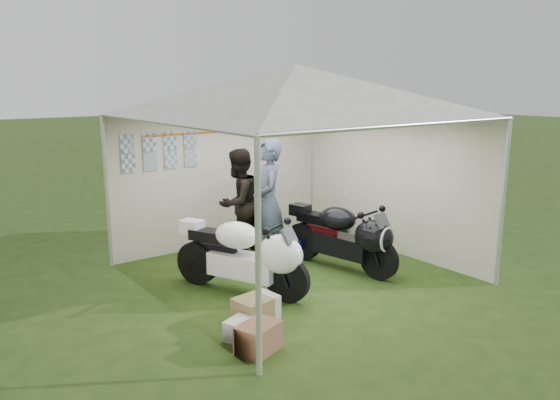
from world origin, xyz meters
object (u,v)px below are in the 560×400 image
at_px(motorcycle_black, 346,235).
at_px(crate_1, 253,312).
at_px(person_blue_jacket, 268,202).
at_px(equipment_box, 332,228).
at_px(paddock_stand, 299,248).
at_px(motorcycle_white, 247,254).
at_px(crate_3, 259,337).
at_px(canopy_tent, 294,96).
at_px(person_dark_jacket, 238,203).
at_px(crate_0, 258,308).
at_px(crate_2, 240,330).

relative_size(motorcycle_black, crate_1, 5.34).
distance_m(person_blue_jacket, equipment_box, 1.83).
bearing_deg(paddock_stand, equipment_box, 21.17).
height_order(motorcycle_white, person_blue_jacket, person_blue_jacket).
height_order(crate_1, crate_3, crate_1).
relative_size(paddock_stand, equipment_box, 0.92).
bearing_deg(crate_1, paddock_stand, 39.41).
relative_size(canopy_tent, person_dark_jacket, 3.25).
xyz_separation_m(paddock_stand, person_blue_jacket, (-0.55, 0.07, 0.81)).
relative_size(motorcycle_black, crate_0, 4.48).
bearing_deg(crate_0, crate_2, -145.17).
bearing_deg(motorcycle_black, motorcycle_white, 165.35).
relative_size(person_dark_jacket, crate_1, 4.74).
bearing_deg(motorcycle_black, paddock_stand, 90.00).
bearing_deg(crate_0, person_blue_jacket, 50.98).
xyz_separation_m(motorcycle_black, crate_2, (-2.47, -0.97, -0.43)).
bearing_deg(motorcycle_white, paddock_stand, 2.83).
xyz_separation_m(paddock_stand, equipment_box, (1.09, 0.42, 0.07)).
distance_m(equipment_box, crate_2, 4.08).
relative_size(person_blue_jacket, equipment_box, 4.24).
bearing_deg(crate_2, motorcycle_black, 21.31).
relative_size(paddock_stand, crate_2, 1.34).
distance_m(person_blue_jacket, crate_1, 2.37).
bearing_deg(canopy_tent, crate_2, -143.23).
height_order(equipment_box, crate_3, equipment_box).
height_order(motorcycle_black, crate_2, motorcycle_black).
xyz_separation_m(crate_1, crate_3, (-0.29, -0.55, -0.01)).
bearing_deg(crate_0, paddock_stand, 39.72).
height_order(person_blue_jacket, crate_2, person_blue_jacket).
xyz_separation_m(motorcycle_white, equipment_box, (2.59, 1.21, -0.33)).
distance_m(motorcycle_black, paddock_stand, 0.98).
xyz_separation_m(motorcycle_white, paddock_stand, (1.50, 0.79, -0.40)).
bearing_deg(crate_0, canopy_tent, 37.41).
relative_size(crate_2, crate_3, 0.69).
relative_size(canopy_tent, crate_1, 15.40).
height_order(motorcycle_black, crate_1, motorcycle_black).
bearing_deg(paddock_stand, crate_3, -136.31).
xyz_separation_m(motorcycle_black, equipment_box, (0.92, 1.31, -0.32)).
distance_m(canopy_tent, motorcycle_black, 2.18).
relative_size(person_blue_jacket, crate_2, 6.20).
bearing_deg(equipment_box, person_dark_jacket, 171.67).
bearing_deg(paddock_stand, person_blue_jacket, 172.83).
distance_m(paddock_stand, crate_2, 2.95).
bearing_deg(motorcycle_white, person_blue_jacket, 17.11).
xyz_separation_m(canopy_tent, motorcycle_white, (-0.95, -0.24, -2.02)).
bearing_deg(crate_2, crate_1, 34.74).
bearing_deg(crate_3, motorcycle_black, 27.82).
bearing_deg(crate_0, equipment_box, 33.67).
bearing_deg(paddock_stand, motorcycle_black, -78.66).
xyz_separation_m(canopy_tent, motorcycle_black, (0.72, -0.34, -2.03)).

